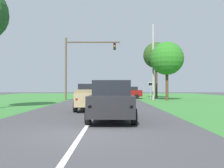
{
  "coord_description": "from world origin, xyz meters",
  "views": [
    {
      "loc": [
        1.07,
        -7.91,
        1.63
      ],
      "look_at": [
        0.96,
        16.38,
        2.05
      ],
      "focal_mm": 35.27,
      "sensor_mm": 36.0,
      "label": 1
    }
  ],
  "objects_px": {
    "extra_tree_1": "(157,55)",
    "red_suv_near": "(113,99)",
    "pickup_truck_lead": "(92,96)",
    "utility_pole_right": "(154,62)",
    "traffic_light": "(80,59)",
    "keep_moving_sign": "(151,88)",
    "crossing_suv_far": "(128,92)",
    "oak_tree_right": "(168,59)"
  },
  "relations": [
    {
      "from": "oak_tree_right",
      "to": "extra_tree_1",
      "type": "bearing_deg",
      "value": 92.31
    },
    {
      "from": "red_suv_near",
      "to": "keep_moving_sign",
      "type": "height_order",
      "value": "keep_moving_sign"
    },
    {
      "from": "red_suv_near",
      "to": "crossing_suv_far",
      "type": "relative_size",
      "value": 1.13
    },
    {
      "from": "keep_moving_sign",
      "to": "crossing_suv_far",
      "type": "xyz_separation_m",
      "value": [
        -2.56,
        5.22,
        -0.61
      ]
    },
    {
      "from": "extra_tree_1",
      "to": "crossing_suv_far",
      "type": "bearing_deg",
      "value": -170.62
    },
    {
      "from": "red_suv_near",
      "to": "utility_pole_right",
      "type": "height_order",
      "value": "utility_pole_right"
    },
    {
      "from": "pickup_truck_lead",
      "to": "crossing_suv_far",
      "type": "xyz_separation_m",
      "value": [
        3.84,
        16.89,
        -0.04
      ]
    },
    {
      "from": "utility_pole_right",
      "to": "traffic_light",
      "type": "bearing_deg",
      "value": -178.97
    },
    {
      "from": "keep_moving_sign",
      "to": "red_suv_near",
      "type": "bearing_deg",
      "value": -106.37
    },
    {
      "from": "pickup_truck_lead",
      "to": "oak_tree_right",
      "type": "xyz_separation_m",
      "value": [
        8.59,
        11.99,
        4.41
      ]
    },
    {
      "from": "traffic_light",
      "to": "pickup_truck_lead",
      "type": "bearing_deg",
      "value": -77.62
    },
    {
      "from": "red_suv_near",
      "to": "pickup_truck_lead",
      "type": "distance_m",
      "value": 5.2
    },
    {
      "from": "utility_pole_right",
      "to": "oak_tree_right",
      "type": "bearing_deg",
      "value": -29.53
    },
    {
      "from": "oak_tree_right",
      "to": "utility_pole_right",
      "type": "relative_size",
      "value": 0.75
    },
    {
      "from": "keep_moving_sign",
      "to": "oak_tree_right",
      "type": "distance_m",
      "value": 4.43
    },
    {
      "from": "keep_moving_sign",
      "to": "traffic_light",
      "type": "bearing_deg",
      "value": 173.51
    },
    {
      "from": "crossing_suv_far",
      "to": "utility_pole_right",
      "type": "bearing_deg",
      "value": -51.67
    },
    {
      "from": "traffic_light",
      "to": "crossing_suv_far",
      "type": "distance_m",
      "value": 9.01
    },
    {
      "from": "utility_pole_right",
      "to": "crossing_suv_far",
      "type": "bearing_deg",
      "value": 128.33
    },
    {
      "from": "red_suv_near",
      "to": "traffic_light",
      "type": "distance_m",
      "value": 18.73
    },
    {
      "from": "pickup_truck_lead",
      "to": "oak_tree_right",
      "type": "distance_m",
      "value": 15.4
    },
    {
      "from": "pickup_truck_lead",
      "to": "keep_moving_sign",
      "type": "distance_m",
      "value": 13.32
    },
    {
      "from": "oak_tree_right",
      "to": "crossing_suv_far",
      "type": "xyz_separation_m",
      "value": [
        -4.75,
        4.9,
        -4.45
      ]
    },
    {
      "from": "extra_tree_1",
      "to": "red_suv_near",
      "type": "bearing_deg",
      "value": -106.85
    },
    {
      "from": "crossing_suv_far",
      "to": "extra_tree_1",
      "type": "bearing_deg",
      "value": 9.38
    },
    {
      "from": "keep_moving_sign",
      "to": "pickup_truck_lead",
      "type": "bearing_deg",
      "value": -118.75
    },
    {
      "from": "red_suv_near",
      "to": "crossing_suv_far",
      "type": "bearing_deg",
      "value": 83.93
    },
    {
      "from": "pickup_truck_lead",
      "to": "keep_moving_sign",
      "type": "height_order",
      "value": "keep_moving_sign"
    },
    {
      "from": "red_suv_near",
      "to": "extra_tree_1",
      "type": "height_order",
      "value": "extra_tree_1"
    },
    {
      "from": "pickup_truck_lead",
      "to": "extra_tree_1",
      "type": "bearing_deg",
      "value": 64.63
    },
    {
      "from": "red_suv_near",
      "to": "pickup_truck_lead",
      "type": "bearing_deg",
      "value": 106.9
    },
    {
      "from": "keep_moving_sign",
      "to": "extra_tree_1",
      "type": "bearing_deg",
      "value": 71.82
    },
    {
      "from": "red_suv_near",
      "to": "keep_moving_sign",
      "type": "distance_m",
      "value": 17.36
    },
    {
      "from": "oak_tree_right",
      "to": "utility_pole_right",
      "type": "height_order",
      "value": "utility_pole_right"
    },
    {
      "from": "keep_moving_sign",
      "to": "utility_pole_right",
      "type": "xyz_separation_m",
      "value": [
        0.6,
        1.22,
        3.48
      ]
    },
    {
      "from": "keep_moving_sign",
      "to": "extra_tree_1",
      "type": "xyz_separation_m",
      "value": [
        1.96,
        5.97,
        5.06
      ]
    },
    {
      "from": "pickup_truck_lead",
      "to": "traffic_light",
      "type": "xyz_separation_m",
      "value": [
        -2.79,
        12.72,
        4.42
      ]
    },
    {
      "from": "crossing_suv_far",
      "to": "red_suv_near",
      "type": "bearing_deg",
      "value": -96.07
    },
    {
      "from": "pickup_truck_lead",
      "to": "red_suv_near",
      "type": "bearing_deg",
      "value": -73.1
    },
    {
      "from": "traffic_light",
      "to": "utility_pole_right",
      "type": "relative_size",
      "value": 0.82
    },
    {
      "from": "traffic_light",
      "to": "oak_tree_right",
      "type": "bearing_deg",
      "value": -3.65
    },
    {
      "from": "pickup_truck_lead",
      "to": "crossing_suv_far",
      "type": "bearing_deg",
      "value": 77.2
    }
  ]
}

